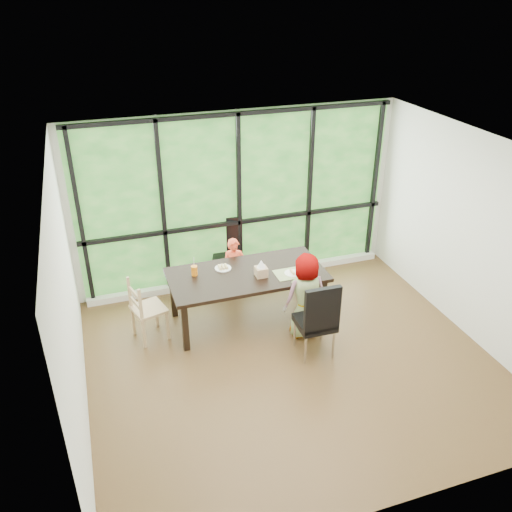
% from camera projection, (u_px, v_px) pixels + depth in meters
% --- Properties ---
extents(ground, '(5.00, 5.00, 0.00)m').
position_uv_depth(ground, '(291.00, 360.00, 6.76)').
color(ground, black).
rests_on(ground, ground).
extents(back_wall, '(5.00, 0.00, 5.00)m').
position_uv_depth(back_wall, '(238.00, 199.00, 8.01)').
color(back_wall, silver).
rests_on(back_wall, ground).
extents(foliage_backdrop, '(4.80, 0.02, 2.65)m').
position_uv_depth(foliage_backdrop, '(238.00, 200.00, 7.99)').
color(foliage_backdrop, '#1B4D1C').
rests_on(foliage_backdrop, back_wall).
extents(window_mullions, '(4.80, 0.06, 2.65)m').
position_uv_depth(window_mullions, '(239.00, 201.00, 7.96)').
color(window_mullions, black).
rests_on(window_mullions, back_wall).
extents(window_sill, '(4.80, 0.12, 0.10)m').
position_uv_depth(window_sill, '(241.00, 277.00, 8.54)').
color(window_sill, silver).
rests_on(window_sill, ground).
extents(dining_table, '(2.18, 1.13, 0.75)m').
position_uv_depth(dining_table, '(247.00, 296.00, 7.41)').
color(dining_table, black).
rests_on(dining_table, ground).
extents(chair_window_leather, '(0.58, 0.58, 1.08)m').
position_uv_depth(chair_window_leather, '(227.00, 254.00, 8.17)').
color(chair_window_leather, black).
rests_on(chair_window_leather, ground).
extents(chair_interior_leather, '(0.47, 0.47, 1.08)m').
position_uv_depth(chair_interior_leather, '(315.00, 317.00, 6.67)').
color(chair_interior_leather, black).
rests_on(chair_interior_leather, ground).
extents(chair_end_beech, '(0.50, 0.51, 0.90)m').
position_uv_depth(chair_end_beech, '(149.00, 309.00, 7.00)').
color(chair_end_beech, '#A3835E').
rests_on(chair_end_beech, ground).
extents(child_toddler, '(0.40, 0.30, 0.97)m').
position_uv_depth(child_toddler, '(234.00, 269.00, 7.87)').
color(child_toddler, '#E64728').
rests_on(child_toddler, ground).
extents(child_older, '(0.61, 0.42, 1.21)m').
position_uv_depth(child_older, '(305.00, 296.00, 6.99)').
color(child_older, slate).
rests_on(child_older, ground).
extents(placemat, '(0.43, 0.31, 0.01)m').
position_uv_depth(placemat, '(291.00, 274.00, 7.22)').
color(placemat, tan).
rests_on(placemat, dining_table).
extents(plate_far, '(0.23, 0.23, 0.01)m').
position_uv_depth(plate_far, '(223.00, 268.00, 7.34)').
color(plate_far, white).
rests_on(plate_far, dining_table).
extents(plate_near, '(0.22, 0.22, 0.01)m').
position_uv_depth(plate_near, '(292.00, 273.00, 7.22)').
color(plate_near, white).
rests_on(plate_near, dining_table).
extents(orange_cup, '(0.09, 0.09, 0.14)m').
position_uv_depth(orange_cup, '(194.00, 271.00, 7.16)').
color(orange_cup, orange).
rests_on(orange_cup, dining_table).
extents(green_cup, '(0.07, 0.07, 0.11)m').
position_uv_depth(green_cup, '(313.00, 271.00, 7.18)').
color(green_cup, green).
rests_on(green_cup, dining_table).
extents(tissue_box, '(0.16, 0.16, 0.13)m').
position_uv_depth(tissue_box, '(261.00, 272.00, 7.14)').
color(tissue_box, tan).
rests_on(tissue_box, dining_table).
extents(crepe_rolls_far, '(0.15, 0.12, 0.04)m').
position_uv_depth(crepe_rolls_far, '(223.00, 267.00, 7.33)').
color(crepe_rolls_far, tan).
rests_on(crepe_rolls_far, plate_far).
extents(crepe_rolls_near, '(0.05, 0.12, 0.04)m').
position_uv_depth(crepe_rolls_near, '(292.00, 272.00, 7.21)').
color(crepe_rolls_near, tan).
rests_on(crepe_rolls_near, plate_near).
extents(straw_white, '(0.01, 0.04, 0.20)m').
position_uv_depth(straw_white, '(194.00, 264.00, 7.11)').
color(straw_white, white).
rests_on(straw_white, orange_cup).
extents(straw_pink, '(0.01, 0.04, 0.20)m').
position_uv_depth(straw_pink, '(313.00, 265.00, 7.13)').
color(straw_pink, pink).
rests_on(straw_pink, green_cup).
extents(tissue, '(0.12, 0.12, 0.11)m').
position_uv_depth(tissue, '(261.00, 264.00, 7.08)').
color(tissue, white).
rests_on(tissue, tissue_box).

